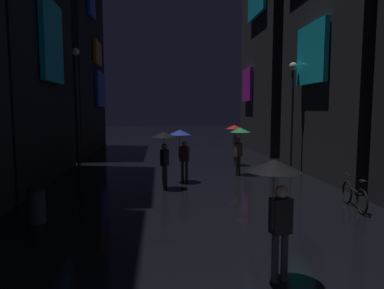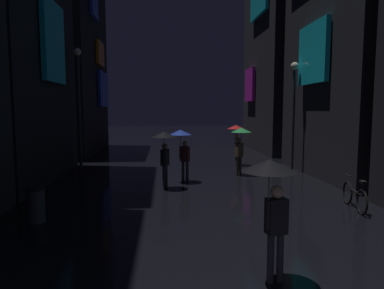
% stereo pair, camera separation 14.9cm
% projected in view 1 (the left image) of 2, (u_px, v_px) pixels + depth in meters
% --- Properties ---
extents(building_left_far, '(4.25, 8.65, 16.19)m').
position_uv_depth(building_left_far, '(63.00, 32.00, 22.80)').
color(building_left_far, black).
rests_on(building_left_far, ground).
extents(building_right_far, '(4.25, 7.69, 14.21)m').
position_uv_depth(building_right_far, '(282.00, 49.00, 23.84)').
color(building_right_far, '#232328').
rests_on(building_right_far, ground).
extents(pedestrian_far_right_blue, '(0.90, 0.90, 2.12)m').
position_uv_depth(pedestrian_far_right_blue, '(181.00, 141.00, 13.63)').
color(pedestrian_far_right_blue, '#2D2D38').
rests_on(pedestrian_far_right_blue, ground).
extents(pedestrian_near_crossing_black, '(0.90, 0.90, 2.12)m').
position_uv_depth(pedestrian_near_crossing_black, '(276.00, 186.00, 5.61)').
color(pedestrian_near_crossing_black, '#2D2D38').
rests_on(pedestrian_near_crossing_black, ground).
extents(pedestrian_midstreet_left_green, '(0.90, 0.90, 2.12)m').
position_uv_depth(pedestrian_midstreet_left_green, '(240.00, 138.00, 15.14)').
color(pedestrian_midstreet_left_green, '#38332D').
rests_on(pedestrian_midstreet_left_green, ground).
extents(pedestrian_foreground_right_black, '(0.90, 0.90, 2.12)m').
position_uv_depth(pedestrian_foreground_right_black, '(164.00, 144.00, 12.53)').
color(pedestrian_foreground_right_black, '#2D2D38').
rests_on(pedestrian_foreground_right_black, ground).
extents(pedestrian_midstreet_centre_red, '(0.90, 0.90, 2.12)m').
position_uv_depth(pedestrian_midstreet_centre_red, '(235.00, 134.00, 17.76)').
color(pedestrian_midstreet_centre_red, '#2D2D38').
rests_on(pedestrian_midstreet_centre_red, ground).
extents(bicycle_parked_at_storefront, '(0.36, 1.80, 0.96)m').
position_uv_depth(bicycle_parked_at_storefront, '(354.00, 196.00, 10.08)').
color(bicycle_parked_at_storefront, black).
rests_on(bicycle_parked_at_storefront, ground).
extents(streetlamp_left_far, '(0.36, 0.36, 5.80)m').
position_uv_depth(streetlamp_left_far, '(77.00, 95.00, 16.22)').
color(streetlamp_left_far, '#2D2D33').
rests_on(streetlamp_left_far, ground).
extents(streetlamp_right_far, '(0.36, 0.36, 5.07)m').
position_uv_depth(streetlamp_right_far, '(292.00, 103.00, 15.78)').
color(streetlamp_right_far, '#2D2D33').
rests_on(streetlamp_right_far, ground).
extents(trash_bin, '(0.46, 0.46, 0.93)m').
position_uv_depth(trash_bin, '(36.00, 205.00, 8.82)').
color(trash_bin, '#3F3F47').
rests_on(trash_bin, ground).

